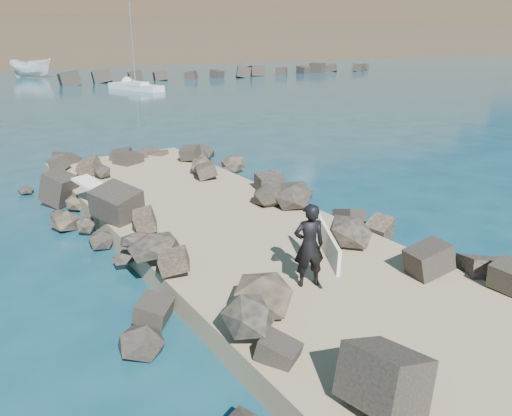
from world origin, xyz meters
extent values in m
plane|color=#0F384C|center=(0.00, 0.00, 0.00)|extent=(800.00, 800.00, 0.00)
cube|color=#8C7759|center=(0.00, -2.00, 0.30)|extent=(6.00, 26.00, 0.60)
cube|color=black|center=(-2.90, -1.50, 0.50)|extent=(2.60, 22.00, 1.00)
cube|color=black|center=(2.90, -1.50, 0.50)|extent=(2.60, 22.00, 1.00)
cube|color=black|center=(35.00, 55.00, 0.60)|extent=(52.00, 4.00, 1.20)
cube|color=white|center=(-2.58, 3.80, 1.04)|extent=(1.52, 2.55, 0.08)
imported|color=white|center=(6.95, 70.61, 1.38)|extent=(6.66, 7.17, 2.75)
imported|color=black|center=(-0.45, -3.77, 1.54)|extent=(0.80, 0.66, 1.88)
cube|color=white|center=(0.00, -3.77, 1.59)|extent=(1.11, 2.12, 0.73)
cube|color=silver|center=(13.32, 44.56, 0.25)|extent=(4.11, 8.10, 0.80)
cylinder|color=gray|center=(13.32, 44.56, 4.97)|extent=(0.12, 0.12, 8.74)
cube|color=silver|center=(13.32, 43.65, 0.75)|extent=(1.89, 2.51, 0.44)
cube|color=silver|center=(30.45, 96.39, 0.25)|extent=(3.01, 5.01, 0.80)
cylinder|color=gray|center=(30.45, 96.39, 3.34)|extent=(0.12, 0.12, 5.49)
cube|color=silver|center=(30.45, 95.84, 0.75)|extent=(1.29, 1.60, 0.44)
camera|label=1|loc=(-6.75, -11.39, 5.78)|focal=35.00mm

